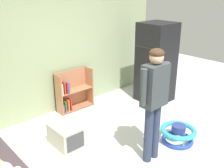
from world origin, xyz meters
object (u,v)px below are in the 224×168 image
object	(u,v)px
refrigerator	(156,63)
pet_carrier	(66,135)
bookshelf	(71,93)
baby_walker	(178,134)
standing_person	(154,96)

from	to	relation	value
refrigerator	pet_carrier	size ratio (longest dim) A/B	3.22
bookshelf	pet_carrier	distance (m)	1.37
bookshelf	refrigerator	bearing A→B (deg)	-26.72
bookshelf	baby_walker	size ratio (longest dim) A/B	1.41
refrigerator	pet_carrier	xyz separation A→B (m)	(-2.55, -0.20, -0.71)
baby_walker	pet_carrier	bearing A→B (deg)	140.22
standing_person	baby_walker	xyz separation A→B (m)	(0.69, -0.02, -0.89)
refrigerator	bookshelf	world-z (taller)	refrigerator
refrigerator	pet_carrier	distance (m)	2.65
refrigerator	standing_person	size ratio (longest dim) A/B	1.02
refrigerator	bookshelf	size ratio (longest dim) A/B	2.09
baby_walker	pet_carrier	distance (m)	1.89
bookshelf	pet_carrier	size ratio (longest dim) A/B	1.54
standing_person	pet_carrier	distance (m)	1.65
baby_walker	pet_carrier	size ratio (longest dim) A/B	1.09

